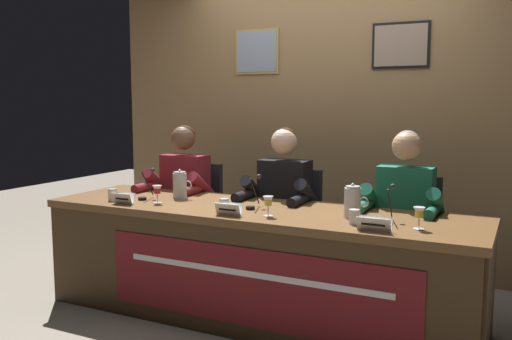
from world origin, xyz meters
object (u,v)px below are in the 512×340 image
object	(u,v)px
nameplate_center	(229,209)
juice_glass_center	(268,202)
chair_left	(194,221)
water_cup_left	(112,195)
water_cup_right	(354,218)
nameplate_right	(374,224)
water_pitcher_left_side	(180,185)
conference_table	(249,247)
panelist_left	(179,191)
microphone_center	(253,197)
juice_glass_right	(419,214)
water_cup_center	(224,206)
panelist_center	(280,200)
panelist_right	(402,210)
juice_glass_left	(157,191)
microphone_left	(146,189)
chair_center	(291,232)
water_pitcher_right_side	(353,202)
microphone_right	(389,210)
chair_right	(407,245)
nameplate_left	(123,198)

from	to	relation	value
nameplate_center	juice_glass_center	world-z (taller)	juice_glass_center
chair_left	water_cup_left	bearing A→B (deg)	-100.21
nameplate_center	water_cup_right	size ratio (longest dim) A/B	1.98
nameplate_right	water_pitcher_left_side	bearing A→B (deg)	165.58
water_cup_left	nameplate_center	distance (m)	0.99
juice_glass_center	water_cup_right	xyz separation A→B (m)	(0.53, 0.03, -0.05)
conference_table	water_cup_left	xyz separation A→B (m)	(-1.02, -0.11, 0.28)
chair_left	panelist_left	size ratio (longest dim) A/B	0.74
microphone_center	juice_glass_right	world-z (taller)	microphone_center
juice_glass_center	water_cup_center	xyz separation A→B (m)	(-0.31, 0.00, -0.05)
panelist_left	nameplate_center	bearing A→B (deg)	-39.58
water_cup_left	panelist_center	xyz separation A→B (m)	(1.02, 0.61, -0.05)
panelist_right	chair_left	bearing A→B (deg)	173.45
panelist_left	water_cup_center	distance (m)	0.96
juice_glass_left	microphone_left	distance (m)	0.20
water_pitcher_left_side	microphone_left	bearing A→B (deg)	-142.93
juice_glass_left	chair_center	size ratio (longest dim) A/B	0.13
nameplate_center	microphone_center	xyz separation A→B (m)	(0.03, 0.27, 0.03)
juice_glass_left	chair_center	bearing A→B (deg)	47.96
microphone_left	panelist_right	size ratio (longest dim) A/B	0.17
conference_table	microphone_center	world-z (taller)	microphone_center
juice_glass_left	nameplate_center	world-z (taller)	juice_glass_left
microphone_center	water_pitcher_right_side	bearing A→B (deg)	0.87
panelist_center	nameplate_center	bearing A→B (deg)	-92.90
microphone_center	panelist_right	size ratio (longest dim) A/B	0.17
water_cup_center	nameplate_center	bearing A→B (deg)	-46.95
juice_glass_left	chair_left	bearing A→B (deg)	104.58
nameplate_right	water_cup_center	bearing A→B (deg)	174.23
chair_left	nameplate_center	size ratio (longest dim) A/B	5.46
panelist_center	microphone_right	bearing A→B (deg)	-26.91
water_cup_center	water_pitcher_left_side	bearing A→B (deg)	151.36
nameplate_center	juice_glass_center	xyz separation A→B (m)	(0.22, 0.09, 0.05)
conference_table	juice_glass_center	bearing A→B (deg)	-28.93
microphone_left	panelist_right	xyz separation A→B (m)	(1.72, 0.45, -0.09)
juice_glass_left	water_cup_center	bearing A→B (deg)	-5.08
water_cup_left	water_pitcher_right_side	distance (m)	1.69
chair_right	conference_table	bearing A→B (deg)	-141.09
nameplate_left	juice_glass_center	world-z (taller)	juice_glass_center
chair_right	panelist_right	bearing A→B (deg)	-90.00
microphone_left	panelist_left	bearing A→B (deg)	92.99
panelist_left	microphone_center	world-z (taller)	panelist_left
microphone_left	water_pitcher_left_side	world-z (taller)	microphone_left
panelist_center	nameplate_center	size ratio (longest dim) A/B	7.41
water_cup_center	microphone_center	xyz separation A→B (m)	(0.11, 0.18, 0.04)
chair_center	microphone_right	distance (m)	1.16
conference_table	chair_left	xyz separation A→B (m)	(-0.88, 0.70, -0.05)
water_pitcher_left_side	water_pitcher_right_side	xyz separation A→B (m)	(1.31, -0.10, 0.00)
nameplate_center	water_cup_center	distance (m)	0.13
microphone_left	chair_right	world-z (taller)	microphone_left
chair_center	water_cup_left	bearing A→B (deg)	-141.42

